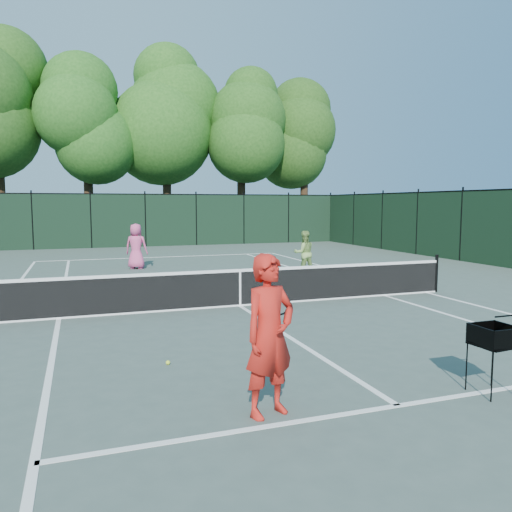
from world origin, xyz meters
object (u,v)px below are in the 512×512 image
object	(u,v)px
ball_hopper	(494,336)
loose_ball_midcourt	(168,363)
coach	(270,335)
player_green	(304,253)
player_pink	(136,246)

from	to	relation	value
ball_hopper	loose_ball_midcourt	distance (m)	4.66
loose_ball_midcourt	coach	bearing A→B (deg)	-69.56
player_green	loose_ball_midcourt	bearing A→B (deg)	58.89
ball_hopper	player_pink	bearing A→B (deg)	96.14
player_green	loose_ball_midcourt	xyz separation A→B (m)	(-6.14, -8.22, -0.74)
player_green	ball_hopper	xyz separation A→B (m)	(-2.34, -10.81, -0.01)
coach	loose_ball_midcourt	xyz separation A→B (m)	(-0.83, 2.22, -0.92)
coach	player_pink	size ratio (longest dim) A/B	1.10
player_green	ball_hopper	size ratio (longest dim) A/B	1.69
coach	ball_hopper	world-z (taller)	coach
player_green	ball_hopper	distance (m)	11.06
coach	player_green	bearing A→B (deg)	44.24
player_pink	loose_ball_midcourt	world-z (taller)	player_pink
player_green	loose_ball_midcourt	world-z (taller)	player_green
player_green	loose_ball_midcourt	distance (m)	10.29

